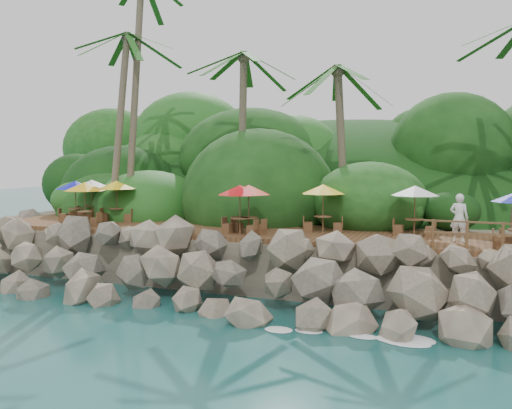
% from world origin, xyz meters
% --- Properties ---
extents(ground, '(140.00, 140.00, 0.00)m').
position_xyz_m(ground, '(0.00, 0.00, 0.00)').
color(ground, '#19514F').
rests_on(ground, ground).
extents(land_base, '(32.00, 25.20, 2.10)m').
position_xyz_m(land_base, '(0.00, 16.00, 1.05)').
color(land_base, gray).
rests_on(land_base, ground).
extents(jungle_hill, '(44.80, 28.00, 15.40)m').
position_xyz_m(jungle_hill, '(0.00, 23.50, 0.00)').
color(jungle_hill, '#143811').
rests_on(jungle_hill, ground).
extents(seawall, '(29.00, 4.00, 2.30)m').
position_xyz_m(seawall, '(0.00, 2.00, 1.15)').
color(seawall, gray).
rests_on(seawall, ground).
extents(terrace, '(26.00, 5.00, 0.20)m').
position_xyz_m(terrace, '(0.00, 6.00, 2.20)').
color(terrace, brown).
rests_on(terrace, land_base).
extents(jungle_foliage, '(44.00, 16.00, 12.00)m').
position_xyz_m(jungle_foliage, '(0.00, 15.00, 0.00)').
color(jungle_foliage, '#143811').
rests_on(jungle_foliage, ground).
extents(foam_line, '(25.20, 0.80, 0.06)m').
position_xyz_m(foam_line, '(0.00, 0.30, 0.03)').
color(foam_line, white).
rests_on(foam_line, ground).
extents(palms, '(27.18, 7.20, 14.32)m').
position_xyz_m(palms, '(1.40, 8.64, 11.82)').
color(palms, brown).
rests_on(palms, ground).
extents(palapa, '(5.07, 5.07, 4.60)m').
position_xyz_m(palapa, '(-1.43, 9.87, 5.79)').
color(palapa, brown).
rests_on(palapa, ground).
extents(dining_clusters, '(21.73, 5.06, 2.01)m').
position_xyz_m(dining_clusters, '(-0.54, 5.62, 3.97)').
color(dining_clusters, brown).
rests_on(dining_clusters, terrace).
extents(waiter, '(0.74, 0.57, 1.81)m').
position_xyz_m(waiter, '(8.28, 5.31, 3.20)').
color(waiter, white).
rests_on(waiter, terrace).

